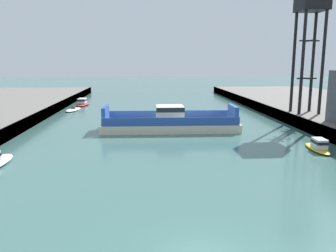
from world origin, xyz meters
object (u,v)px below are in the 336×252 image
Objects in this scene: moored_boat_near_left at (83,103)px; crane_tower at (312,11)px; moored_boat_mid_right at (73,109)px; moored_boat_near_right at (318,146)px; chain_ferry at (170,122)px.

crane_tower is at bearing -33.28° from moored_boat_near_left.
moored_boat_mid_right is at bearing 155.93° from crane_tower.
moored_boat_near_left is 0.39× the size of crane_tower.
crane_tower is at bearing 69.77° from moored_boat_near_right.
moored_boat_near_right is at bearing -110.23° from crane_tower.
moored_boat_near_right is at bearing -40.01° from chain_ferry.
chain_ferry is 2.94× the size of moored_boat_mid_right.
moored_boat_near_left is 1.10× the size of moored_boat_mid_right.
chain_ferry is at bearing -49.55° from moored_boat_mid_right.
moored_boat_near_right is (31.36, -39.98, -0.08)m from moored_boat_near_left.
crane_tower is (20.48, 3.26, 15.23)m from chain_ferry.
moored_boat_near_right is 0.82× the size of moored_boat_mid_right.
moored_boat_near_right is at bearing -51.89° from moored_boat_near_left.
moored_boat_near_left is 1.34× the size of moored_boat_near_right.
moored_boat_mid_right is 44.18m from crane_tower.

